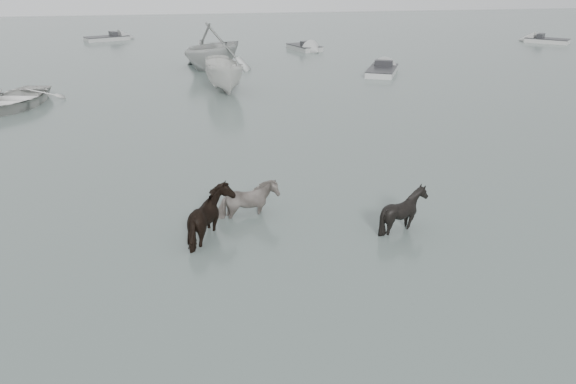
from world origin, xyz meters
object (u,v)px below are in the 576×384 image
object	(u,v)px
pony_pinto	(247,193)
pony_black	(404,205)
rowboat_lead	(16,96)
pony_dark	(212,208)

from	to	relation	value
pony_pinto	pony_black	distance (m)	4.18
pony_black	rowboat_lead	world-z (taller)	pony_black
pony_pinto	pony_black	xyz separation A→B (m)	(3.89, -1.53, -0.01)
rowboat_lead	pony_pinto	bearing A→B (deg)	-45.93
pony_dark	rowboat_lead	size ratio (longest dim) A/B	0.32
pony_pinto	pony_dark	xyz separation A→B (m)	(-1.01, -1.10, 0.10)
pony_dark	pony_black	distance (m)	4.92
pony_pinto	rowboat_lead	world-z (taller)	pony_pinto
pony_dark	rowboat_lead	bearing A→B (deg)	26.65
pony_dark	rowboat_lead	distance (m)	18.00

